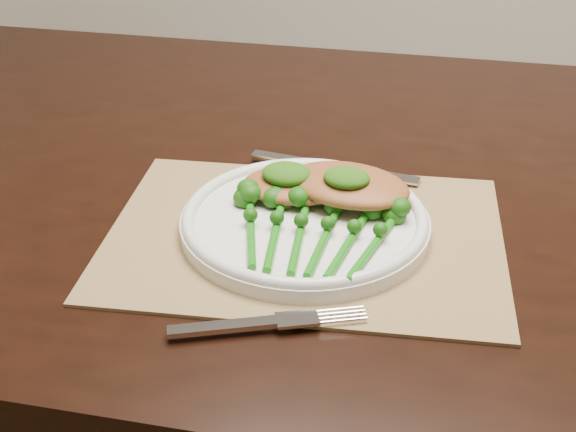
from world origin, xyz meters
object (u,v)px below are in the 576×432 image
(placemat, at_px, (305,236))
(chicken_fillet_left, at_px, (298,185))
(broccolini_bundle, at_px, (311,239))
(dining_table, at_px, (384,405))
(dinner_plate, at_px, (305,221))

(placemat, distance_m, chicken_fillet_left, 0.07)
(placemat, distance_m, broccolini_bundle, 0.05)
(chicken_fillet_left, distance_m, broccolini_bundle, 0.10)
(dining_table, xyz_separation_m, chicken_fillet_left, (-0.10, -0.11, 0.40))
(chicken_fillet_left, bearing_deg, placemat, -80.67)
(dinner_plate, bearing_deg, dining_table, 64.11)
(placemat, relative_size, broccolini_bundle, 2.33)
(dining_table, height_order, placemat, placemat)
(placemat, relative_size, chicken_fillet_left, 3.37)
(chicken_fillet_left, relative_size, broccolini_bundle, 0.69)
(dinner_plate, relative_size, broccolini_bundle, 1.49)
(dinner_plate, bearing_deg, chicken_fillet_left, 116.06)
(dining_table, relative_size, chicken_fillet_left, 13.61)
(dinner_plate, relative_size, chicken_fillet_left, 2.15)
(dinner_plate, xyz_separation_m, chicken_fillet_left, (-0.02, 0.05, 0.02))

